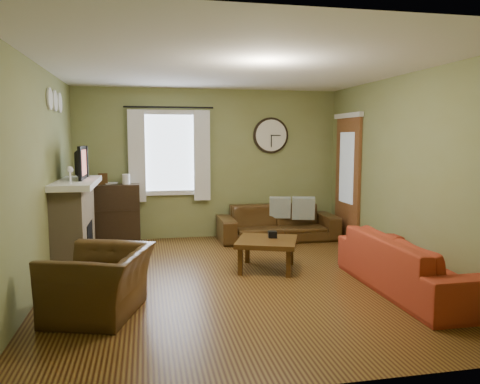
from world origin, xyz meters
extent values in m
cube|color=#543616|center=(0.00, 0.00, 0.00)|extent=(4.60, 5.20, 0.00)
cube|color=white|center=(0.00, 0.00, 2.60)|extent=(4.60, 5.20, 0.00)
cube|color=olive|center=(-2.30, 0.00, 1.30)|extent=(0.00, 5.20, 2.60)
cube|color=olive|center=(2.30, 0.00, 1.30)|extent=(0.00, 5.20, 2.60)
cube|color=olive|center=(0.00, 2.60, 1.30)|extent=(4.60, 0.00, 2.60)
cube|color=olive|center=(0.00, -2.60, 1.30)|extent=(4.60, 0.00, 2.60)
cube|color=tan|center=(-2.10, 1.15, 0.55)|extent=(0.40, 1.40, 1.10)
cube|color=black|center=(-1.91, 1.15, 0.30)|extent=(0.04, 0.60, 0.55)
cube|color=white|center=(-2.07, 1.15, 1.14)|extent=(0.58, 1.60, 0.08)
imported|color=black|center=(-2.05, 1.30, 1.35)|extent=(0.08, 0.60, 0.35)
cube|color=#994C3F|center=(-1.97, 1.30, 1.41)|extent=(0.02, 0.62, 0.36)
cylinder|color=white|center=(-2.28, 0.80, 2.25)|extent=(0.28, 0.28, 0.03)
cylinder|color=white|center=(-2.28, 1.15, 2.25)|extent=(0.28, 0.28, 0.03)
cylinder|color=white|center=(-2.28, 1.50, 2.25)|extent=(0.28, 0.28, 0.03)
cylinder|color=black|center=(-0.70, 2.48, 2.27)|extent=(0.03, 0.03, 1.50)
cube|color=white|center=(-1.25, 2.48, 1.45)|extent=(0.28, 0.04, 1.55)
cube|color=white|center=(-0.15, 2.48, 1.45)|extent=(0.28, 0.04, 1.55)
cube|color=brown|center=(2.27, 1.85, 1.05)|extent=(0.05, 0.90, 2.10)
imported|color=#42280E|center=(-1.75, 2.40, 0.96)|extent=(0.19, 0.25, 0.02)
imported|color=#3C2610|center=(1.11, 2.10, 0.30)|extent=(2.04, 0.80, 0.60)
cube|color=#94A19A|center=(1.17, 2.19, 0.55)|extent=(0.38, 0.19, 0.37)
cube|color=#94A19A|center=(1.55, 2.03, 0.55)|extent=(0.41, 0.22, 0.39)
imported|color=maroon|center=(1.86, -0.83, 0.32)|extent=(0.85, 2.17, 0.63)
imported|color=#3C2610|center=(-1.58, -0.88, 0.33)|extent=(1.14, 1.23, 0.66)
cube|color=black|center=(0.56, 0.44, 0.40)|extent=(0.13, 0.13, 0.09)
camera|label=1|loc=(-1.11, -5.57, 1.76)|focal=35.00mm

